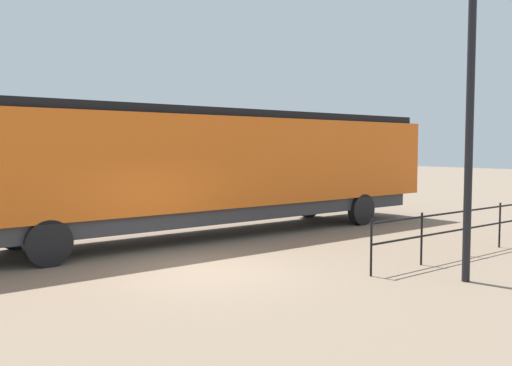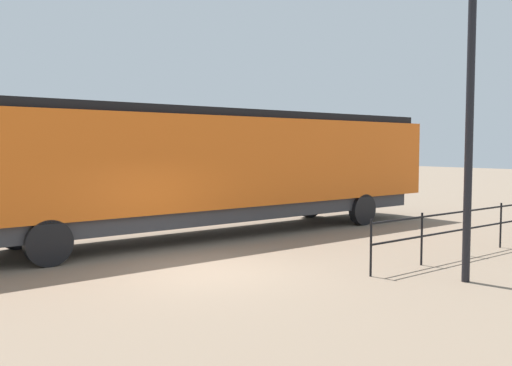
{
  "view_description": "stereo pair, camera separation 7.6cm",
  "coord_description": "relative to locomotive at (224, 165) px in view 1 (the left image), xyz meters",
  "views": [
    {
      "loc": [
        10.07,
        -6.59,
        2.77
      ],
      "look_at": [
        -0.3,
        1.64,
        1.89
      ],
      "focal_mm": 38.45,
      "sensor_mm": 36.0,
      "label": 1
    },
    {
      "loc": [
        10.12,
        -6.53,
        2.77
      ],
      "look_at": [
        -0.3,
        1.64,
        1.89
      ],
      "focal_mm": 38.45,
      "sensor_mm": 36.0,
      "label": 2
    }
  ],
  "objects": [
    {
      "name": "locomotive",
      "position": [
        0.0,
        0.0,
        0.0
      ],
      "size": [
        3.01,
        17.04,
        3.89
      ],
      "color": "orange",
      "rests_on": "ground_plane"
    },
    {
      "name": "platform_fence",
      "position": [
        6.62,
        4.59,
        -1.41
      ],
      "size": [
        0.05,
        10.88,
        1.24
      ],
      "color": "black",
      "rests_on": "ground_plane"
    },
    {
      "name": "lamp_post",
      "position": [
        8.12,
        0.36,
        2.54
      ],
      "size": [
        0.49,
        0.49,
        7.04
      ],
      "color": "black",
      "rests_on": "ground_plane"
    },
    {
      "name": "ground_plane",
      "position": [
        4.08,
        -3.35,
        -2.2
      ],
      "size": [
        120.0,
        120.0,
        0.0
      ],
      "primitive_type": "plane",
      "color": "#84705B"
    }
  ]
}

